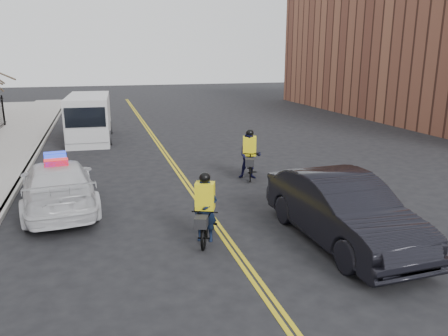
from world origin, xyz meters
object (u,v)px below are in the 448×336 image
cargo_van (89,119)px  cyclist_far (249,159)px  dark_sedan (342,210)px  cyclist_near (205,217)px  police_cruiser (58,185)px

cargo_van → cyclist_far: size_ratio=3.05×
dark_sedan → cargo_van: bearing=109.1°
cyclist_near → cyclist_far: size_ratio=1.00×
dark_sedan → cargo_van: 17.27m
dark_sedan → cyclist_far: size_ratio=2.69×
police_cruiser → dark_sedan: dark_sedan is taller
dark_sedan → cyclist_far: cyclist_far is taller
cargo_van → cyclist_far: cargo_van is taller
police_cruiser → cargo_van: cargo_van is taller
dark_sedan → cyclist_near: (-3.33, 1.04, -0.24)m
cargo_van → cyclist_near: cargo_van is taller
cargo_van → cyclist_far: 11.49m
police_cruiser → dark_sedan: 8.53m
cargo_van → dark_sedan: bearing=-65.9°
police_cruiser → cyclist_far: bearing=-172.8°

